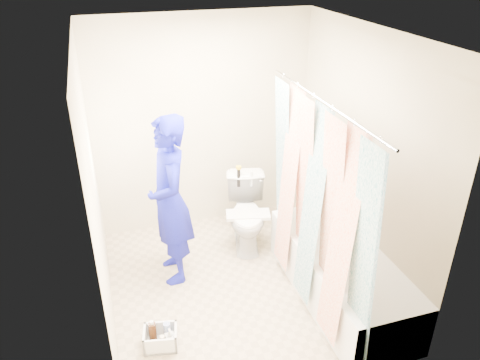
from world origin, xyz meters
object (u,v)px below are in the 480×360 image
object	(u,v)px
bathtub	(340,273)
plumber	(170,201)
toilet	(247,214)
cleaning_caddy	(162,338)

from	to	relation	value
bathtub	plumber	distance (m)	1.72
toilet	cleaning_caddy	xyz separation A→B (m)	(-1.14, -1.20, -0.30)
bathtub	toilet	distance (m)	1.23
cleaning_caddy	plumber	bearing A→B (deg)	83.87
bathtub	toilet	bearing A→B (deg)	116.72
bathtub	toilet	size ratio (longest dim) A/B	2.34
plumber	cleaning_caddy	distance (m)	1.22
bathtub	toilet	world-z (taller)	toilet
plumber	cleaning_caddy	size ratio (longest dim) A/B	5.40
cleaning_caddy	bathtub	bearing A→B (deg)	14.61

